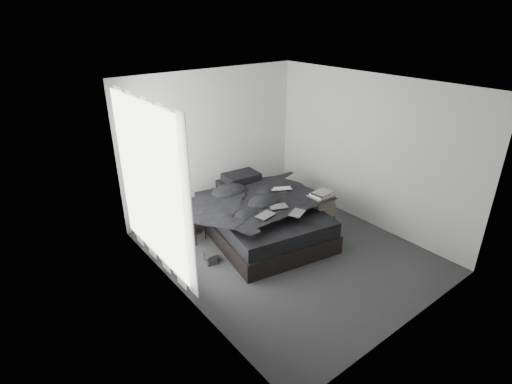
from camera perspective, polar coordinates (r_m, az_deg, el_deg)
floor at (r=6.45m, az=4.43°, el=-8.42°), size 3.60×4.20×0.01m
ceiling at (r=5.49m, az=5.33°, el=14.98°), size 3.60×4.20×0.01m
wall_back at (r=7.42m, az=-6.24°, el=7.17°), size 3.60×0.01×2.60m
wall_front at (r=4.69m, az=22.48°, el=-5.54°), size 3.60×0.01×2.60m
wall_left at (r=4.91m, az=-10.89°, el=-2.63°), size 0.01×4.20×2.60m
wall_right at (r=7.12m, az=15.64°, el=5.63°), size 0.01×4.20×2.60m
window_left at (r=5.64m, az=-15.05°, el=1.23°), size 0.02×2.00×2.30m
curtain_left at (r=5.69m, az=-14.51°, el=0.71°), size 0.06×2.12×2.48m
bed at (r=6.80m, az=0.87°, el=-4.98°), size 2.03×2.46×0.30m
mattress at (r=6.67m, az=0.89°, el=-2.99°), size 1.95×2.38×0.24m
duvet at (r=6.52m, az=1.13°, el=-1.27°), size 1.93×2.14×0.26m
pillow_lower at (r=7.26m, az=-2.72°, el=1.04°), size 0.73×0.56×0.15m
pillow_upper at (r=7.21m, az=-2.13°, el=2.14°), size 0.65×0.47×0.14m
laptop at (r=6.73m, az=3.72°, el=0.88°), size 0.42×0.37×0.03m
comic_a at (r=5.93m, az=1.38°, el=-2.64°), size 0.31×0.23×0.01m
comic_b at (r=6.19m, az=3.25°, el=-1.35°), size 0.33×0.27×0.01m
comic_c at (r=6.02m, az=5.95°, el=-2.20°), size 0.33×0.28×0.01m
side_stand at (r=6.65m, az=-8.89°, el=-4.44°), size 0.44×0.44×0.62m
papers at (r=6.51m, az=-8.96°, el=-1.98°), size 0.30×0.28×0.01m
floor_books at (r=6.18m, az=-6.52°, el=-9.30°), size 0.20×0.25×0.16m
box_lower at (r=6.94m, az=9.01°, el=-4.62°), size 0.42×0.34×0.31m
box_mid at (r=6.81m, az=9.27°, el=-2.62°), size 0.42×0.34×0.24m
box_upper at (r=6.72m, az=9.22°, el=-1.12°), size 0.38×0.31×0.16m
art_book_white at (r=6.68m, az=9.33°, el=-0.34°), size 0.32×0.26×0.03m
art_book_snake at (r=6.67m, az=9.45°, el=-0.11°), size 0.34×0.28×0.03m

